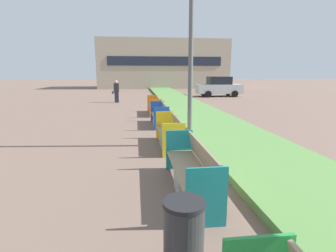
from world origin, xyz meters
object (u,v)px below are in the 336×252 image
at_px(bench_teal_frame, 192,173).
at_px(bench_blue_frame, 160,117).
at_px(bench_orange_frame, 155,107).
at_px(parked_car_distant, 219,87).
at_px(bench_yellow_frame, 170,135).
at_px(litter_bin, 184,236).
at_px(pedestrian_walking, 116,91).

height_order(bench_teal_frame, bench_blue_frame, same).
xyz_separation_m(bench_blue_frame, bench_orange_frame, (0.00, 3.14, 0.01)).
xyz_separation_m(bench_teal_frame, bench_orange_frame, (-0.00, 9.63, -0.00)).
bearing_deg(parked_car_distant, bench_yellow_frame, -111.57).
bearing_deg(bench_teal_frame, bench_orange_frame, 90.01).
distance_m(bench_orange_frame, litter_bin, 11.66).
bearing_deg(parked_car_distant, bench_orange_frame, -123.41).
bearing_deg(litter_bin, bench_orange_frame, 87.43).
bearing_deg(bench_teal_frame, pedestrian_walking, 99.03).
bearing_deg(bench_blue_frame, litter_bin, -93.49).
distance_m(bench_teal_frame, bench_blue_frame, 6.49).
bearing_deg(bench_yellow_frame, litter_bin, -95.76).
bearing_deg(parked_car_distant, bench_teal_frame, -108.24).
height_order(pedestrian_walking, parked_car_distant, parked_car_distant).
height_order(bench_orange_frame, parked_car_distant, parked_car_distant).
relative_size(bench_blue_frame, parked_car_distant, 0.49).
distance_m(bench_teal_frame, bench_yellow_frame, 3.14).
xyz_separation_m(bench_yellow_frame, litter_bin, (-0.52, -5.15, 0.07)).
height_order(bench_blue_frame, bench_orange_frame, same).
distance_m(bench_teal_frame, parked_car_distant, 20.75).
distance_m(bench_teal_frame, pedestrian_walking, 15.80).
bearing_deg(bench_orange_frame, litter_bin, -92.57).
height_order(bench_blue_frame, litter_bin, bench_blue_frame).
xyz_separation_m(litter_bin, parked_car_distant, (7.32, 21.62, 0.48)).
distance_m(bench_teal_frame, litter_bin, 2.08).
relative_size(bench_blue_frame, bench_orange_frame, 0.88).
relative_size(litter_bin, pedestrian_walking, 0.52).
height_order(bench_yellow_frame, bench_blue_frame, same).
height_order(bench_blue_frame, pedestrian_walking, pedestrian_walking).
bearing_deg(pedestrian_walking, litter_bin, -83.67).
bearing_deg(bench_yellow_frame, pedestrian_walking, 101.23).
xyz_separation_m(bench_blue_frame, parked_car_distant, (6.81, 13.11, 0.55)).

